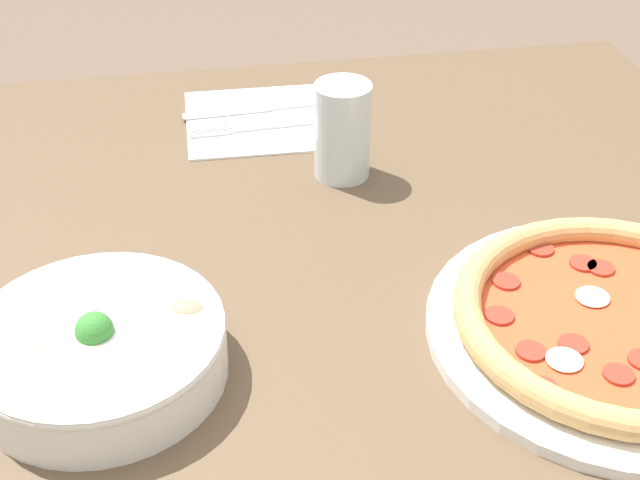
{
  "coord_description": "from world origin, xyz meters",
  "views": [
    {
      "loc": [
        -0.59,
        0.17,
        1.28
      ],
      "look_at": [
        0.13,
        0.04,
        0.77
      ],
      "focal_mm": 50.0,
      "sensor_mm": 36.0,
      "label": 1
    }
  ],
  "objects": [
    {
      "name": "bowl",
      "position": [
        -0.01,
        0.25,
        0.78
      ],
      "size": [
        0.22,
        0.22,
        0.07
      ],
      "color": "white",
      "rests_on": "dining_table"
    },
    {
      "name": "fork",
      "position": [
        0.41,
        0.07,
        0.76
      ],
      "size": [
        0.02,
        0.18,
        0.0
      ],
      "rotation": [
        0.0,
        0.0,
        1.62
      ],
      "color": "silver",
      "rests_on": "napkin"
    },
    {
      "name": "pizza",
      "position": [
        -0.03,
        -0.2,
        0.77
      ],
      "size": [
        0.34,
        0.34,
        0.04
      ],
      "color": "white",
      "rests_on": "dining_table"
    },
    {
      "name": "napkin",
      "position": [
        0.44,
        0.07,
        0.75
      ],
      "size": [
        0.19,
        0.19,
        0.0
      ],
      "color": "white",
      "rests_on": "dining_table"
    },
    {
      "name": "dining_table",
      "position": [
        0.0,
        0.0,
        0.65
      ],
      "size": [
        1.21,
        0.98,
        0.75
      ],
      "color": "brown",
      "rests_on": "ground_plane"
    },
    {
      "name": "glass",
      "position": [
        0.29,
        -0.01,
        0.81
      ],
      "size": [
        0.06,
        0.06,
        0.11
      ],
      "color": "silver",
      "rests_on": "dining_table"
    },
    {
      "name": "knife",
      "position": [
        0.46,
        0.06,
        0.75
      ],
      "size": [
        0.02,
        0.19,
        0.01
      ],
      "rotation": [
        0.0,
        0.0,
        1.62
      ],
      "color": "silver",
      "rests_on": "napkin"
    }
  ]
}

